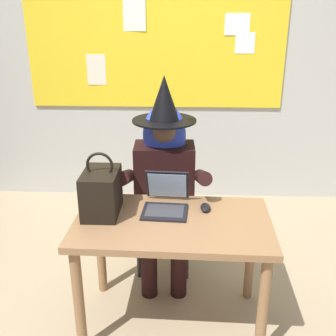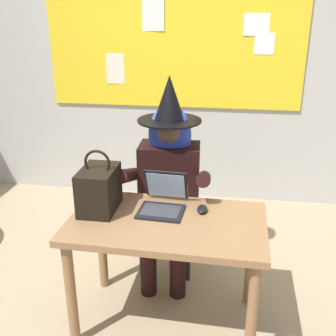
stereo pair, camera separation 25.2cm
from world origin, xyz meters
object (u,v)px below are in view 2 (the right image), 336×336
person_costumed (168,172)px  computer_mouse (202,209)px  laptop (163,201)px  desk_main (167,237)px  chair_at_desk (171,201)px  handbag (99,189)px

person_costumed → computer_mouse: 0.51m
laptop → computer_mouse: 0.24m
laptop → desk_main: bearing=-68.9°
chair_at_desk → person_costumed: (-0.00, -0.12, 0.29)m
chair_at_desk → handbag: (-0.34, -0.61, 0.35)m
computer_mouse → laptop: bearing=180.0°
desk_main → computer_mouse: computer_mouse is taller
person_costumed → handbag: (-0.34, -0.49, 0.07)m
person_costumed → laptop: person_costumed is taller
desk_main → laptop: bearing=107.6°
desk_main → computer_mouse: bearing=35.0°
desk_main → laptop: size_ratio=3.50×
person_costumed → laptop: size_ratio=4.42×
computer_mouse → handbag: (-0.61, -0.06, 0.12)m
computer_mouse → chair_at_desk: bearing=117.9°
computer_mouse → person_costumed: bearing=123.9°
person_costumed → laptop: 0.43m
desk_main → computer_mouse: size_ratio=10.96×
computer_mouse → handbag: 0.62m
laptop → handbag: size_ratio=0.86×
desk_main → computer_mouse: (0.19, 0.13, 0.13)m
person_costumed → laptop: (0.03, -0.42, -0.02)m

